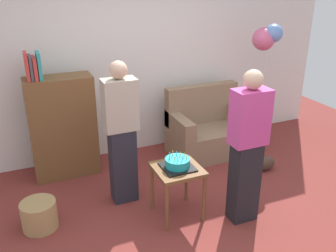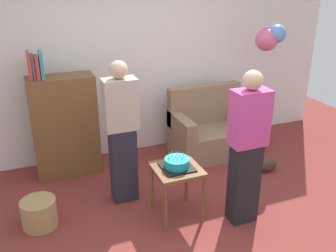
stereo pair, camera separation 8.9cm
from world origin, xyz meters
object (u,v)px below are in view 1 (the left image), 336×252
object	(u,v)px
side_table	(177,175)
handbag	(265,163)
bookshelf	(62,126)
person_blowing_candles	(122,133)
wicker_basket	(39,215)
balloon_bunch	(267,37)
couch	(208,130)
person_holding_cake	(247,148)
birthday_cake	(178,163)

from	to	relation	value
side_table	handbag	xyz separation A→B (m)	(1.48, 0.42, -0.39)
bookshelf	person_blowing_candles	distance (m)	1.02
wicker_basket	handbag	xyz separation A→B (m)	(2.88, 0.07, -0.05)
side_table	person_blowing_candles	world-z (taller)	person_blowing_candles
side_table	balloon_bunch	bearing A→B (deg)	30.81
wicker_basket	side_table	bearing A→B (deg)	-14.16
couch	wicker_basket	distance (m)	2.58
person_holding_cake	balloon_bunch	bearing A→B (deg)	-129.35
bookshelf	handbag	xyz separation A→B (m)	(2.44, -0.96, -0.57)
couch	wicker_basket	world-z (taller)	couch
couch	side_table	distance (m)	1.60
person_holding_cake	handbag	distance (m)	1.36
birthday_cake	person_holding_cake	world-z (taller)	person_holding_cake
person_holding_cake	wicker_basket	distance (m)	2.23
person_blowing_candles	bookshelf	bearing A→B (deg)	134.83
bookshelf	person_blowing_candles	bearing A→B (deg)	-59.19
couch	birthday_cake	world-z (taller)	couch
wicker_basket	couch	bearing A→B (deg)	19.63
birthday_cake	balloon_bunch	size ratio (longest dim) A/B	0.18
bookshelf	wicker_basket	xyz separation A→B (m)	(-0.44, -1.03, -0.52)
handbag	balloon_bunch	world-z (taller)	balloon_bunch
bookshelf	person_holding_cake	world-z (taller)	person_holding_cake
person_blowing_candles	side_table	bearing A→B (deg)	-36.07
person_blowing_candles	person_holding_cake	distance (m)	1.35
bookshelf	handbag	distance (m)	2.68
couch	handbag	bearing A→B (deg)	-60.40
couch	balloon_bunch	world-z (taller)	balloon_bunch
side_table	balloon_bunch	distance (m)	2.40
couch	wicker_basket	bearing A→B (deg)	-160.37
bookshelf	side_table	distance (m)	1.69
wicker_basket	person_holding_cake	bearing A→B (deg)	-18.59
wicker_basket	balloon_bunch	xyz separation A→B (m)	(3.20, 0.73, 1.49)
person_blowing_candles	person_holding_cake	xyz separation A→B (m)	(1.05, -0.84, 0.00)
bookshelf	handbag	bearing A→B (deg)	-21.53
birthday_cake	couch	bearing A→B (deg)	49.66
bookshelf	balloon_bunch	distance (m)	2.94
person_blowing_candles	person_holding_cake	world-z (taller)	same
bookshelf	person_blowing_candles	size ratio (longest dim) A/B	0.99
couch	handbag	size ratio (longest dim) A/B	3.93
person_holding_cake	wicker_basket	size ratio (longest dim) A/B	4.53
wicker_basket	balloon_bunch	bearing A→B (deg)	12.80
balloon_bunch	side_table	bearing A→B (deg)	-149.19
person_blowing_candles	person_holding_cake	size ratio (longest dim) A/B	1.00
birthday_cake	wicker_basket	xyz separation A→B (m)	(-1.39, 0.35, -0.48)
person_holding_cake	bookshelf	bearing A→B (deg)	-46.44
side_table	handbag	world-z (taller)	side_table
person_blowing_candles	balloon_bunch	xyz separation A→B (m)	(2.24, 0.56, 0.80)
couch	side_table	xyz separation A→B (m)	(-1.03, -1.22, 0.15)
birthday_cake	person_holding_cake	xyz separation A→B (m)	(0.61, -0.32, 0.20)
birthday_cake	handbag	world-z (taller)	birthday_cake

